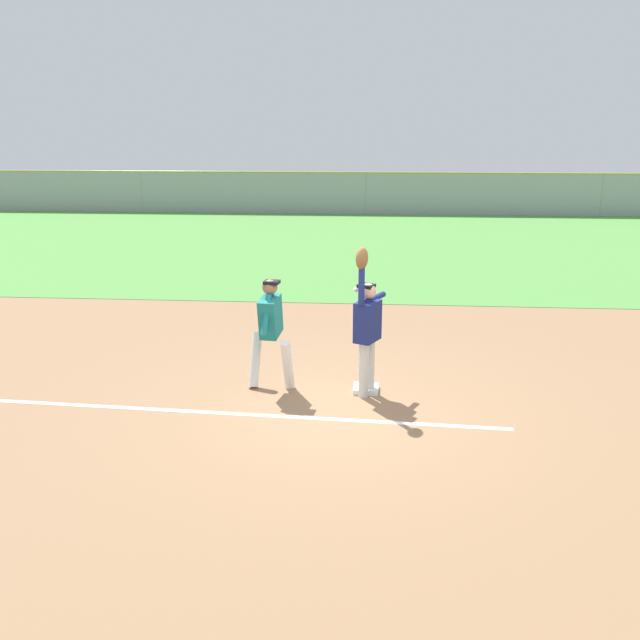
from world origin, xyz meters
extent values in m
plane|color=#936D4C|center=(0.00, 0.00, 0.00)|extent=(73.69, 73.69, 0.00)
cube|color=#549342|center=(0.00, 14.98, 0.01)|extent=(43.32, 17.61, 0.01)
cube|color=white|center=(-3.61, -0.19, 0.00)|extent=(11.99, 0.79, 0.01)
cube|color=white|center=(0.39, 0.71, 0.04)|extent=(0.39, 0.39, 0.08)
cylinder|color=silver|center=(0.43, 0.67, 0.42)|extent=(0.20, 0.20, 0.85)
cylinder|color=silver|center=(0.35, 0.49, 0.42)|extent=(0.20, 0.20, 0.85)
cube|color=navy|center=(0.39, 0.58, 1.15)|extent=(0.42, 0.51, 0.60)
sphere|color=#DBAD84|center=(0.39, 0.58, 1.60)|extent=(0.31, 0.31, 0.23)
cube|color=black|center=(0.36, 0.59, 1.68)|extent=(0.28, 0.27, 0.05)
cylinder|color=navy|center=(0.30, 0.38, 1.76)|extent=(0.12, 0.12, 0.62)
cylinder|color=navy|center=(0.49, 0.78, 1.45)|extent=(0.35, 0.60, 0.09)
ellipsoid|color=brown|center=(0.30, 0.38, 2.12)|extent=(0.25, 0.31, 0.32)
cylinder|color=white|center=(-0.80, 0.61, 0.42)|extent=(0.21, 0.45, 0.85)
cylinder|color=white|center=(-1.34, 0.84, 0.42)|extent=(0.21, 0.45, 0.85)
cube|color=#197272|center=(-1.07, 0.73, 1.15)|extent=(0.33, 0.55, 0.66)
sphere|color=#8C6647|center=(-1.07, 0.73, 1.60)|extent=(0.26, 0.26, 0.23)
cube|color=black|center=(-1.04, 0.72, 1.68)|extent=(0.24, 0.23, 0.05)
cylinder|color=#197272|center=(-1.04, 0.94, 1.23)|extent=(0.14, 0.41, 0.58)
cylinder|color=#197272|center=(-1.10, 0.51, 1.23)|extent=(0.14, 0.41, 0.58)
sphere|color=white|center=(0.21, 0.64, 1.61)|extent=(0.07, 0.07, 0.07)
cube|color=#93999E|center=(0.00, 23.79, 0.96)|extent=(43.32, 0.06, 1.92)
cylinder|color=yellow|center=(0.00, 23.79, 1.95)|extent=(43.32, 0.06, 0.06)
cylinder|color=gray|center=(-10.83, 23.79, 0.96)|extent=(0.08, 0.08, 1.92)
cylinder|color=gray|center=(0.00, 23.79, 0.96)|extent=(0.08, 0.08, 1.92)
cylinder|color=gray|center=(10.83, 23.79, 0.96)|extent=(0.08, 0.08, 1.92)
cube|color=#B21E1E|center=(-8.81, 26.55, 0.57)|extent=(4.42, 1.95, 0.55)
cube|color=#2D333D|center=(-8.81, 26.55, 1.05)|extent=(2.22, 1.77, 0.40)
cylinder|color=black|center=(-7.37, 27.52, 0.30)|extent=(0.60, 0.23, 0.60)
cylinder|color=black|center=(-7.34, 25.62, 0.30)|extent=(0.60, 0.23, 0.60)
cylinder|color=black|center=(-10.27, 27.48, 0.30)|extent=(0.60, 0.23, 0.60)
cylinder|color=black|center=(-10.24, 25.58, 0.30)|extent=(0.60, 0.23, 0.60)
cube|color=#1E6B33|center=(-3.95, 26.91, 0.57)|extent=(4.48, 2.09, 0.55)
cube|color=#2D333D|center=(-3.95, 26.91, 1.05)|extent=(2.27, 1.84, 0.40)
cylinder|color=black|center=(-2.55, 27.92, 0.30)|extent=(0.61, 0.25, 0.60)
cylinder|color=black|center=(-2.46, 26.02, 0.30)|extent=(0.61, 0.25, 0.60)
cylinder|color=black|center=(-5.44, 27.79, 0.30)|extent=(0.61, 0.25, 0.60)
cylinder|color=black|center=(-5.36, 25.90, 0.30)|extent=(0.61, 0.25, 0.60)
cube|color=#23389E|center=(1.23, 26.53, 0.57)|extent=(4.58, 2.35, 0.55)
cube|color=#2D333D|center=(1.23, 26.53, 1.05)|extent=(2.37, 1.97, 0.40)
cylinder|color=black|center=(2.57, 27.62, 0.30)|extent=(0.62, 0.28, 0.60)
cylinder|color=black|center=(2.77, 25.73, 0.30)|extent=(0.62, 0.28, 0.60)
cylinder|color=black|center=(-0.31, 27.32, 0.30)|extent=(0.62, 0.28, 0.60)
cylinder|color=black|center=(-0.11, 25.43, 0.30)|extent=(0.62, 0.28, 0.60)
cube|color=black|center=(5.97, 27.26, 0.57)|extent=(4.41, 1.91, 0.55)
cube|color=#2D333D|center=(5.97, 27.26, 1.05)|extent=(2.21, 1.76, 0.40)
cylinder|color=black|center=(7.41, 28.22, 0.30)|extent=(0.60, 0.22, 0.60)
cylinder|color=black|center=(7.42, 26.32, 0.30)|extent=(0.60, 0.22, 0.60)
cylinder|color=black|center=(4.51, 28.21, 0.30)|extent=(0.60, 0.22, 0.60)
cylinder|color=black|center=(4.52, 26.31, 0.30)|extent=(0.60, 0.22, 0.60)
cube|color=white|center=(10.87, 26.67, 0.57)|extent=(4.53, 2.23, 0.55)
cube|color=#2D333D|center=(10.87, 26.67, 1.05)|extent=(2.33, 1.91, 0.40)
cylinder|color=black|center=(12.39, 27.51, 0.30)|extent=(0.61, 0.26, 0.60)
cylinder|color=black|center=(12.24, 25.61, 0.30)|extent=(0.61, 0.26, 0.60)
cylinder|color=black|center=(9.49, 27.72, 0.30)|extent=(0.61, 0.26, 0.60)
cylinder|color=black|center=(9.35, 25.83, 0.30)|extent=(0.61, 0.26, 0.60)
camera|label=1|loc=(0.47, -9.17, 3.86)|focal=38.65mm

